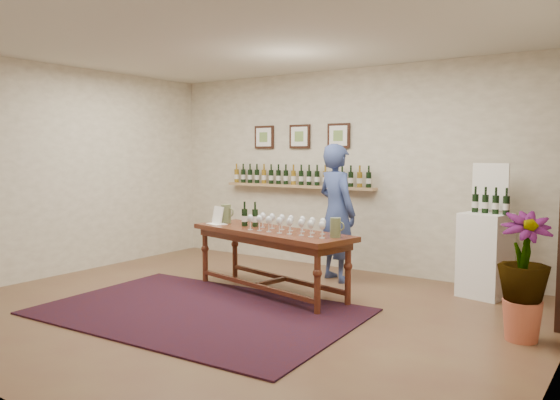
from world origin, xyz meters
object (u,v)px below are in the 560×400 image
Objects in this scene: display_pedestal at (485,255)px; tasting_table at (271,239)px; person at (337,213)px; potted_plant at (524,276)px.

tasting_table is at bearing -148.46° from display_pedestal.
person reaches higher than display_pedestal.
tasting_table is at bearing 97.32° from person.
potted_plant reaches higher than display_pedestal.
person is at bearing 85.20° from tasting_table.
potted_plant is 0.56× the size of person.
tasting_table is 1.26× the size of person.
display_pedestal is 1.50m from potted_plant.
display_pedestal is at bearing 116.02° from potted_plant.
display_pedestal is 0.98× the size of potted_plant.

